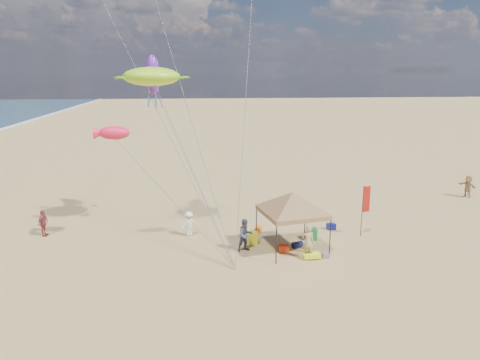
{
  "coord_description": "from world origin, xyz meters",
  "views": [
    {
      "loc": [
        -2.28,
        -19.9,
        9.71
      ],
      "look_at": [
        0.0,
        3.0,
        4.0
      ],
      "focal_mm": 33.14,
      "sensor_mm": 36.0,
      "label": 1
    }
  ],
  "objects_px": {
    "cooler_blue": "(331,226)",
    "person_far_a": "(43,223)",
    "canopy_tent": "(293,194)",
    "person_near_b": "(245,235)",
    "beach_cart": "(312,255)",
    "feather_flag": "(365,202)",
    "person_near_c": "(189,224)",
    "person_far_c": "(468,186)",
    "cooler_red": "(283,248)",
    "chair_yellow": "(253,238)",
    "chair_green": "(312,234)",
    "person_near_a": "(308,242)"
  },
  "relations": [
    {
      "from": "person_near_b",
      "to": "person_far_c",
      "type": "bearing_deg",
      "value": 5.4
    },
    {
      "from": "person_far_c",
      "to": "person_near_a",
      "type": "bearing_deg",
      "value": -76.17
    },
    {
      "from": "chair_green",
      "to": "person_far_a",
      "type": "bearing_deg",
      "value": 172.2
    },
    {
      "from": "chair_green",
      "to": "person_near_b",
      "type": "relative_size",
      "value": 0.38
    },
    {
      "from": "feather_flag",
      "to": "person_near_c",
      "type": "relative_size",
      "value": 2.07
    },
    {
      "from": "cooler_blue",
      "to": "person_near_b",
      "type": "xyz_separation_m",
      "value": [
        -5.74,
        -2.86,
        0.72
      ]
    },
    {
      "from": "chair_yellow",
      "to": "beach_cart",
      "type": "bearing_deg",
      "value": -40.94
    },
    {
      "from": "canopy_tent",
      "to": "person_near_c",
      "type": "bearing_deg",
      "value": 155.13
    },
    {
      "from": "cooler_red",
      "to": "chair_yellow",
      "type": "distance_m",
      "value": 2.04
    },
    {
      "from": "person_near_a",
      "to": "person_far_c",
      "type": "bearing_deg",
      "value": -142.74
    },
    {
      "from": "person_near_a",
      "to": "person_near_c",
      "type": "height_order",
      "value": "person_near_a"
    },
    {
      "from": "feather_flag",
      "to": "person_far_c",
      "type": "relative_size",
      "value": 1.77
    },
    {
      "from": "person_near_a",
      "to": "cooler_blue",
      "type": "bearing_deg",
      "value": -117.95
    },
    {
      "from": "cooler_red",
      "to": "person_near_a",
      "type": "height_order",
      "value": "person_near_a"
    },
    {
      "from": "feather_flag",
      "to": "cooler_red",
      "type": "height_order",
      "value": "feather_flag"
    },
    {
      "from": "cooler_blue",
      "to": "person_far_a",
      "type": "height_order",
      "value": "person_far_a"
    },
    {
      "from": "canopy_tent",
      "to": "person_near_b",
      "type": "relative_size",
      "value": 3.32
    },
    {
      "from": "cooler_red",
      "to": "person_near_b",
      "type": "xyz_separation_m",
      "value": [
        -2.07,
        0.35,
        0.72
      ]
    },
    {
      "from": "feather_flag",
      "to": "beach_cart",
      "type": "relative_size",
      "value": 3.49
    },
    {
      "from": "feather_flag",
      "to": "person_near_a",
      "type": "height_order",
      "value": "feather_flag"
    },
    {
      "from": "canopy_tent",
      "to": "person_far_c",
      "type": "relative_size",
      "value": 3.43
    },
    {
      "from": "chair_green",
      "to": "chair_yellow",
      "type": "xyz_separation_m",
      "value": [
        -3.55,
        -0.24,
        0.0
      ]
    },
    {
      "from": "person_near_c",
      "to": "person_far_c",
      "type": "relative_size",
      "value": 0.86
    },
    {
      "from": "cooler_blue",
      "to": "person_near_c",
      "type": "relative_size",
      "value": 0.36
    },
    {
      "from": "person_near_b",
      "to": "cooler_blue",
      "type": "bearing_deg",
      "value": 6.28
    },
    {
      "from": "canopy_tent",
      "to": "person_near_b",
      "type": "distance_m",
      "value": 3.43
    },
    {
      "from": "feather_flag",
      "to": "beach_cart",
      "type": "bearing_deg",
      "value": -142.79
    },
    {
      "from": "feather_flag",
      "to": "chair_green",
      "type": "xyz_separation_m",
      "value": [
        -3.23,
        -0.32,
        -1.74
      ]
    },
    {
      "from": "canopy_tent",
      "to": "chair_green",
      "type": "xyz_separation_m",
      "value": [
        1.53,
        1.29,
        -2.84
      ]
    },
    {
      "from": "chair_green",
      "to": "canopy_tent",
      "type": "bearing_deg",
      "value": -139.81
    },
    {
      "from": "chair_green",
      "to": "person_far_c",
      "type": "xyz_separation_m",
      "value": [
        14.44,
        7.62,
        0.54
      ]
    },
    {
      "from": "canopy_tent",
      "to": "beach_cart",
      "type": "height_order",
      "value": "canopy_tent"
    },
    {
      "from": "person_far_a",
      "to": "person_near_c",
      "type": "bearing_deg",
      "value": -82.58
    },
    {
      "from": "cooler_red",
      "to": "beach_cart",
      "type": "relative_size",
      "value": 0.6
    },
    {
      "from": "person_near_a",
      "to": "person_far_a",
      "type": "bearing_deg",
      "value": -13.98
    },
    {
      "from": "cooler_red",
      "to": "chair_yellow",
      "type": "xyz_separation_m",
      "value": [
        -1.52,
        1.36,
        0.16
      ]
    },
    {
      "from": "person_far_a",
      "to": "chair_yellow",
      "type": "bearing_deg",
      "value": -88.22
    },
    {
      "from": "beach_cart",
      "to": "person_far_a",
      "type": "bearing_deg",
      "value": 162.22
    },
    {
      "from": "chair_yellow",
      "to": "beach_cart",
      "type": "relative_size",
      "value": 0.78
    },
    {
      "from": "cooler_blue",
      "to": "person_near_b",
      "type": "height_order",
      "value": "person_near_b"
    },
    {
      "from": "person_far_a",
      "to": "person_far_c",
      "type": "relative_size",
      "value": 0.92
    },
    {
      "from": "cooler_red",
      "to": "person_far_a",
      "type": "xyz_separation_m",
      "value": [
        -13.89,
        3.79,
        0.63
      ]
    },
    {
      "from": "chair_yellow",
      "to": "person_near_c",
      "type": "relative_size",
      "value": 0.46
    },
    {
      "from": "person_near_a",
      "to": "person_far_c",
      "type": "distance_m",
      "value": 18.47
    },
    {
      "from": "cooler_blue",
      "to": "person_far_c",
      "type": "bearing_deg",
      "value": 25.18
    },
    {
      "from": "feather_flag",
      "to": "person_near_c",
      "type": "height_order",
      "value": "feather_flag"
    },
    {
      "from": "cooler_red",
      "to": "chair_green",
      "type": "xyz_separation_m",
      "value": [
        2.03,
        1.61,
        0.16
      ]
    },
    {
      "from": "person_near_c",
      "to": "cooler_blue",
      "type": "bearing_deg",
      "value": 157.9
    },
    {
      "from": "person_far_a",
      "to": "person_far_c",
      "type": "xyz_separation_m",
      "value": [
        30.36,
        5.44,
        0.07
      ]
    },
    {
      "from": "feather_flag",
      "to": "person_far_a",
      "type": "bearing_deg",
      "value": 174.46
    }
  ]
}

